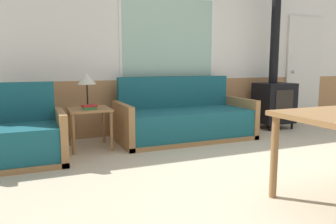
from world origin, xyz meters
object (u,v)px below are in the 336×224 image
(armchair, at_px, (20,140))
(wood_stove, at_px, (274,92))
(couch, at_px, (185,121))
(side_table, at_px, (89,115))
(table_lamp, at_px, (87,80))

(armchair, relative_size, wood_stove, 0.38)
(couch, height_order, side_table, couch)
(armchair, bearing_deg, side_table, 20.64)
(table_lamp, distance_m, wood_stove, 3.17)
(couch, relative_size, table_lamp, 4.34)
(couch, height_order, armchair, couch)
(side_table, xyz_separation_m, wood_stove, (3.16, 0.17, 0.18))
(armchair, bearing_deg, couch, 5.14)
(couch, bearing_deg, side_table, 179.82)
(armchair, height_order, table_lamp, table_lamp)
(armchair, xyz_separation_m, side_table, (0.82, 0.39, 0.17))
(table_lamp, height_order, wood_stove, wood_stove)
(couch, xyz_separation_m, side_table, (-1.38, 0.00, 0.17))
(side_table, bearing_deg, table_lamp, 89.78)
(armchair, bearing_deg, table_lamp, 25.69)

